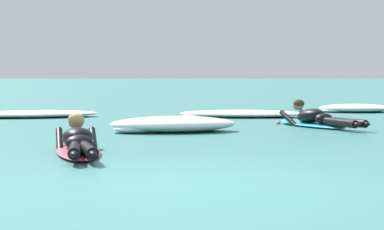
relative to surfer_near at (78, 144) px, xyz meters
The scene contains 7 objects.
ground_plane 7.63m from the surfer_near, 78.93° to the left, with size 120.00×120.00×0.00m, color #387A75.
surfer_near is the anchor object (origin of this frame).
surfer_far 5.83m from the surfer_near, 51.13° to the left, with size 1.48×2.39×0.54m.
whitewater_front 7.58m from the surfer_near, 106.36° to the left, with size 3.03×1.74×0.16m.
whitewater_mid_right 7.79m from the surfer_near, 71.71° to the left, with size 2.78×1.18×0.16m.
whitewater_back 10.81m from the surfer_near, 60.29° to the left, with size 1.86×1.06×0.20m.
whitewater_far_band 3.62m from the surfer_near, 72.74° to the left, with size 2.30×1.42×0.27m.
Camera 1 is at (0.08, -7.28, 1.10)m, focal length 73.34 mm.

